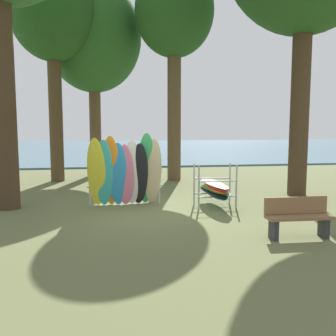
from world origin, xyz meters
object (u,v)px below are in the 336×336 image
(tree_far_right_back, at_px, (93,38))
(leaning_board_pile, at_px, (125,173))
(tree_far_left_back, at_px, (174,16))
(park_bench, at_px, (298,217))
(tree_mid_behind, at_px, (52,16))
(board_storage_rack, at_px, (215,188))

(tree_far_right_back, xyz_separation_m, leaning_board_pile, (1.10, -7.29, -5.39))
(tree_far_left_back, height_order, park_bench, tree_far_left_back)
(tree_mid_behind, bearing_deg, leaning_board_pile, -64.43)
(park_bench, bearing_deg, tree_far_left_back, 97.55)
(tree_mid_behind, xyz_separation_m, board_storage_rack, (5.24, -6.01, -6.28))
(tree_far_right_back, relative_size, leaning_board_pile, 4.01)
(board_storage_rack, xyz_separation_m, park_bench, (0.91, -3.18, -0.10))
(tree_far_right_back, bearing_deg, tree_far_left_back, -32.26)
(tree_far_left_back, relative_size, park_bench, 6.41)
(tree_far_left_back, xyz_separation_m, tree_far_right_back, (-3.42, 2.16, -0.54))
(tree_far_left_back, distance_m, tree_far_right_back, 4.08)
(tree_far_right_back, height_order, board_storage_rack, tree_far_right_back)
(tree_far_right_back, bearing_deg, park_bench, -67.25)
(leaning_board_pile, distance_m, park_bench, 5.07)
(leaning_board_pile, bearing_deg, park_bench, -46.26)
(tree_mid_behind, distance_m, board_storage_rack, 10.15)
(tree_mid_behind, relative_size, park_bench, 6.38)
(tree_far_left_back, distance_m, board_storage_rack, 8.48)
(tree_far_left_back, xyz_separation_m, park_bench, (1.16, -8.77, -6.48))
(tree_far_left_back, distance_m, leaning_board_pile, 8.18)
(tree_mid_behind, height_order, tree_far_right_back, tree_far_right_back)
(leaning_board_pile, bearing_deg, tree_far_left_back, 65.62)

